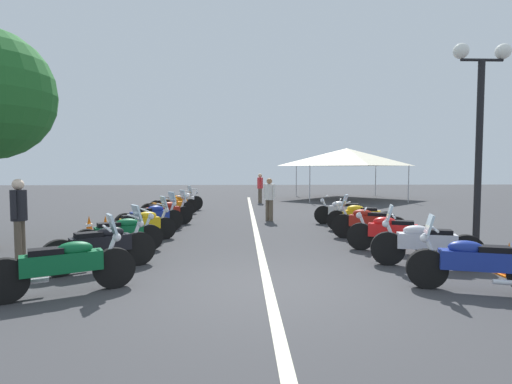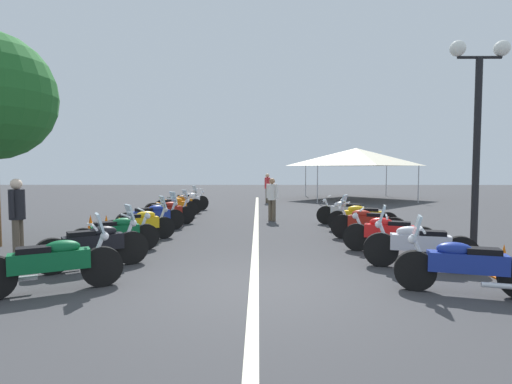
# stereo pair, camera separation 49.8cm
# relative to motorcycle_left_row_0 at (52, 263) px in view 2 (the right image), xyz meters

# --- Properties ---
(ground_plane) EXTENTS (80.00, 80.00, 0.00)m
(ground_plane) POSITION_rel_motorcycle_left_row_0_xyz_m (0.26, -3.17, -0.47)
(ground_plane) COLOR #38383A
(lane_centre_stripe) EXTENTS (27.15, 0.16, 0.01)m
(lane_centre_stripe) POSITION_rel_motorcycle_left_row_0_xyz_m (6.77, -3.17, -0.47)
(lane_centre_stripe) COLOR beige
(lane_centre_stripe) RESTS_ON ground_plane
(motorcycle_left_row_0) EXTENTS (1.18, 1.99, 1.22)m
(motorcycle_left_row_0) POSITION_rel_motorcycle_left_row_0_xyz_m (0.00, 0.00, 0.00)
(motorcycle_left_row_0) COLOR black
(motorcycle_left_row_0) RESTS_ON ground_plane
(motorcycle_left_row_1) EXTENTS (1.30, 1.85, 1.23)m
(motorcycle_left_row_1) POSITION_rel_motorcycle_left_row_0_xyz_m (1.50, -0.06, 0.00)
(motorcycle_left_row_1) COLOR black
(motorcycle_left_row_1) RESTS_ON ground_plane
(motorcycle_left_row_2) EXTENTS (1.11, 1.83, 0.99)m
(motorcycle_left_row_2) POSITION_rel_motorcycle_left_row_0_xyz_m (2.99, 0.05, -0.02)
(motorcycle_left_row_2) COLOR black
(motorcycle_left_row_2) RESTS_ON ground_plane
(motorcycle_left_row_3) EXTENTS (1.12, 1.76, 1.19)m
(motorcycle_left_row_3) POSITION_rel_motorcycle_left_row_0_xyz_m (4.53, -0.05, -0.02)
(motorcycle_left_row_3) COLOR black
(motorcycle_left_row_3) RESTS_ON ground_plane
(motorcycle_left_row_4) EXTENTS (1.41, 1.84, 1.21)m
(motorcycle_left_row_4) POSITION_rel_motorcycle_left_row_0_xyz_m (6.06, 0.04, -0.01)
(motorcycle_left_row_4) COLOR black
(motorcycle_left_row_4) RESTS_ON ground_plane
(motorcycle_left_row_5) EXTENTS (1.19, 1.87, 1.20)m
(motorcycle_left_row_5) POSITION_rel_motorcycle_left_row_0_xyz_m (7.43, -0.09, -0.01)
(motorcycle_left_row_5) COLOR black
(motorcycle_left_row_5) RESTS_ON ground_plane
(motorcycle_left_row_6) EXTENTS (1.40, 1.84, 1.01)m
(motorcycle_left_row_6) POSITION_rel_motorcycle_left_row_0_xyz_m (9.12, 0.08, -0.01)
(motorcycle_left_row_6) COLOR black
(motorcycle_left_row_6) RESTS_ON ground_plane
(motorcycle_left_row_7) EXTENTS (1.09, 1.93, 1.21)m
(motorcycle_left_row_7) POSITION_rel_motorcycle_left_row_0_xyz_m (10.66, 0.10, -0.01)
(motorcycle_left_row_7) COLOR black
(motorcycle_left_row_7) RESTS_ON ground_plane
(motorcycle_left_row_8) EXTENTS (1.39, 1.73, 1.02)m
(motorcycle_left_row_8) POSITION_rel_motorcycle_left_row_0_xyz_m (11.95, -0.05, -0.01)
(motorcycle_left_row_8) COLOR black
(motorcycle_left_row_8) RESTS_ON ground_plane
(motorcycle_right_row_0) EXTENTS (0.91, 2.08, 1.21)m
(motorcycle_right_row_0) POSITION_rel_motorcycle_left_row_0_xyz_m (-0.06, -6.43, -0.01)
(motorcycle_right_row_0) COLOR black
(motorcycle_right_row_0) RESTS_ON ground_plane
(motorcycle_right_row_1) EXTENTS (0.89, 2.08, 1.23)m
(motorcycle_right_row_1) POSITION_rel_motorcycle_left_row_0_xyz_m (1.52, -6.35, 0.00)
(motorcycle_right_row_1) COLOR black
(motorcycle_right_row_1) RESTS_ON ground_plane
(motorcycle_right_row_2) EXTENTS (0.98, 2.00, 1.01)m
(motorcycle_right_row_2) POSITION_rel_motorcycle_left_row_0_xyz_m (2.98, -6.23, -0.01)
(motorcycle_right_row_2) COLOR black
(motorcycle_right_row_2) RESTS_ON ground_plane
(motorcycle_right_row_3) EXTENTS (1.07, 1.89, 1.23)m
(motorcycle_right_row_3) POSITION_rel_motorcycle_left_row_0_xyz_m (4.57, -6.17, 0.00)
(motorcycle_right_row_3) COLOR black
(motorcycle_right_row_3) RESTS_ON ground_plane
(motorcycle_right_row_4) EXTENTS (0.89, 2.07, 1.00)m
(motorcycle_right_row_4) POSITION_rel_motorcycle_left_row_0_xyz_m (6.01, -6.41, -0.02)
(motorcycle_right_row_4) COLOR black
(motorcycle_right_row_4) RESTS_ON ground_plane
(motorcycle_right_row_5) EXTENTS (0.95, 2.02, 1.00)m
(motorcycle_right_row_5) POSITION_rel_motorcycle_left_row_0_xyz_m (7.45, -6.26, -0.02)
(motorcycle_right_row_5) COLOR black
(motorcycle_right_row_5) RESTS_ON ground_plane
(street_lamp_twin_globe) EXTENTS (0.32, 1.22, 4.56)m
(street_lamp_twin_globe) POSITION_rel_motorcycle_left_row_0_xyz_m (2.17, -7.76, 2.67)
(street_lamp_twin_globe) COLOR black
(street_lamp_twin_globe) RESTS_ON ground_plane
(traffic_cone_0) EXTENTS (0.36, 0.36, 0.61)m
(traffic_cone_0) POSITION_rel_motorcycle_left_row_0_xyz_m (5.27, 1.61, -0.18)
(traffic_cone_0) COLOR orange
(traffic_cone_0) RESTS_ON ground_plane
(traffic_cone_1) EXTENTS (0.36, 0.36, 0.61)m
(traffic_cone_1) POSITION_rel_motorcycle_left_row_0_xyz_m (5.29, 1.16, -0.18)
(traffic_cone_1) COLOR orange
(traffic_cone_1) RESTS_ON ground_plane
(traffic_cone_2) EXTENTS (0.36, 0.36, 0.61)m
(traffic_cone_2) POSITION_rel_motorcycle_left_row_0_xyz_m (0.87, -7.61, -0.18)
(traffic_cone_2) COLOR orange
(traffic_cone_2) RESTS_ON ground_plane
(bystander_0) EXTENTS (0.53, 0.32, 1.74)m
(bystander_0) POSITION_rel_motorcycle_left_row_0_xyz_m (2.33, 1.94, 0.55)
(bystander_0) COLOR brown
(bystander_0) RESTS_ON ground_plane
(bystander_1) EXTENTS (0.39, 0.42, 1.58)m
(bystander_1) POSITION_rel_motorcycle_left_row_0_xyz_m (8.56, -3.74, 0.45)
(bystander_1) COLOR brown
(bystander_1) RESTS_ON ground_plane
(bystander_2) EXTENTS (0.50, 0.32, 1.65)m
(bystander_2) POSITION_rel_motorcycle_left_row_0_xyz_m (16.20, -3.74, 0.49)
(bystander_2) COLOR brown
(bystander_2) RESTS_ON ground_plane
(event_tent) EXTENTS (6.25, 6.25, 3.20)m
(event_tent) POSITION_rel_motorcycle_left_row_0_xyz_m (18.99, -9.35, 2.17)
(event_tent) COLOR beige
(event_tent) RESTS_ON ground_plane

